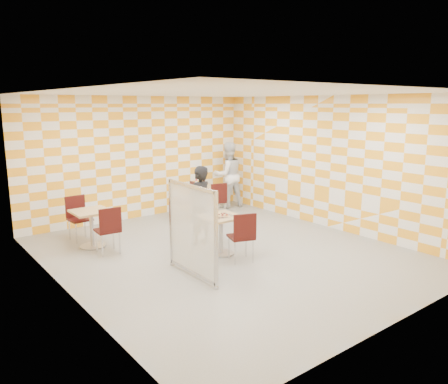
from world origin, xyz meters
The scene contains 15 objects.
room_shell centered at (0.00, 0.54, 1.50)m, with size 7.00×7.00×7.00m.
main_table centered at (-0.11, 0.02, 0.51)m, with size 0.70×0.70×0.75m.
second_table centered at (1.36, 2.66, 0.51)m, with size 0.70×0.70×0.75m.
empty_table centered at (-1.88, 1.93, 0.51)m, with size 0.70×0.70×0.75m.
chair_main_front centered at (-0.08, -0.58, 0.54)m, with size 0.54×0.55×0.92m.
chair_second_front centered at (1.34, 2.07, 0.54)m, with size 0.50×0.51×0.92m.
chair_second_side centered at (0.85, 2.54, 0.54)m, with size 0.49×0.48×0.92m.
chair_empty_near centered at (-1.79, 1.29, 0.54)m, with size 0.45×0.46×0.92m.
chair_empty_far centered at (-1.92, 2.59, 0.54)m, with size 0.45×0.46×0.92m.
partition centered at (-1.15, -0.57, 0.79)m, with size 0.08×1.38×1.55m.
man_dark centered at (-0.08, 0.78, 0.80)m, with size 0.59×0.38×1.61m, color black.
man_white centered at (2.41, 3.00, 0.90)m, with size 0.87×0.68×1.79m, color white.
pizza_on_foil centered at (-0.11, 0.01, 0.77)m, with size 0.40×0.40×0.04m.
sport_bottle centered at (1.15, 2.71, 0.84)m, with size 0.06×0.06×0.20m.
soda_bottle centered at (1.42, 2.75, 0.85)m, with size 0.07×0.07×0.23m.
Camera 1 is at (-4.91, -6.27, 2.80)m, focal length 35.00 mm.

